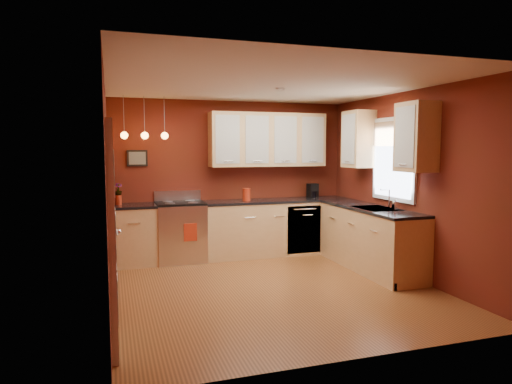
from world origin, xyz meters
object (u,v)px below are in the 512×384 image
object	(u,v)px
gas_range	(181,231)
coffee_maker	(313,191)
red_canister	(246,195)
soap_pump	(396,204)
sink	(376,210)

from	to	relation	value
gas_range	coffee_maker	bearing A→B (deg)	2.46
red_canister	soap_pump	distance (m)	2.40
sink	coffee_maker	xyz separation A→B (m)	(-0.27, 1.60, 0.14)
red_canister	sink	bearing A→B (deg)	-43.37
coffee_maker	soap_pump	distance (m)	1.89
gas_range	sink	distance (m)	3.05
soap_pump	gas_range	bearing A→B (deg)	147.97
sink	coffee_maker	size ratio (longest dim) A/B	2.86
sink	red_canister	distance (m)	2.12
sink	red_canister	size ratio (longest dim) A/B	3.36
red_canister	coffee_maker	xyz separation A→B (m)	(1.27, 0.15, 0.01)
gas_range	soap_pump	world-z (taller)	soap_pump
sink	coffee_maker	distance (m)	1.63
coffee_maker	gas_range	bearing A→B (deg)	173.60
sink	coffee_maker	world-z (taller)	sink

